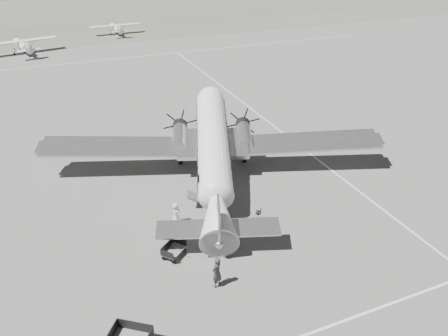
{
  "coord_description": "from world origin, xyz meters",
  "views": [
    {
      "loc": [
        -7.65,
        -25.7,
        16.87
      ],
      "look_at": [
        2.68,
        -1.01,
        2.2
      ],
      "focal_mm": 35.0,
      "sensor_mm": 36.0,
      "label": 1
    }
  ],
  "objects_px": {
    "light_plane_left": "(23,47)",
    "ramp_agent": "(259,219)",
    "light_plane_right": "(116,29)",
    "baggage_cart_near": "(174,250)",
    "passenger": "(176,214)",
    "ground_crew": "(217,272)",
    "dc3_airliner": "(213,152)"
  },
  "relations": [
    {
      "from": "ramp_agent",
      "to": "passenger",
      "type": "bearing_deg",
      "value": 75.43
    },
    {
      "from": "dc3_airliner",
      "to": "light_plane_left",
      "type": "height_order",
      "value": "dc3_airliner"
    },
    {
      "from": "dc3_airliner",
      "to": "baggage_cart_near",
      "type": "height_order",
      "value": "dc3_airliner"
    },
    {
      "from": "dc3_airliner",
      "to": "ground_crew",
      "type": "bearing_deg",
      "value": -91.19
    },
    {
      "from": "baggage_cart_near",
      "to": "ramp_agent",
      "type": "relative_size",
      "value": 0.87
    },
    {
      "from": "light_plane_left",
      "to": "ramp_agent",
      "type": "bearing_deg",
      "value": -88.78
    },
    {
      "from": "light_plane_right",
      "to": "passenger",
      "type": "bearing_deg",
      "value": -98.78
    },
    {
      "from": "light_plane_left",
      "to": "light_plane_right",
      "type": "relative_size",
      "value": 1.19
    },
    {
      "from": "light_plane_right",
      "to": "ground_crew",
      "type": "xyz_separation_m",
      "value": [
        -6.91,
        -66.29,
        0.0
      ]
    },
    {
      "from": "ground_crew",
      "to": "light_plane_right",
      "type": "bearing_deg",
      "value": -128.94
    },
    {
      "from": "baggage_cart_near",
      "to": "ramp_agent",
      "type": "xyz_separation_m",
      "value": [
        5.72,
        0.37,
        0.44
      ]
    },
    {
      "from": "ramp_agent",
      "to": "passenger",
      "type": "xyz_separation_m",
      "value": [
        -4.63,
        2.71,
        -0.1
      ]
    },
    {
      "from": "light_plane_left",
      "to": "ramp_agent",
      "type": "xyz_separation_m",
      "value": [
        13.15,
        -54.08,
        -0.25
      ]
    },
    {
      "from": "ramp_agent",
      "to": "ground_crew",
      "type": "bearing_deg",
      "value": 145.48
    },
    {
      "from": "dc3_airliner",
      "to": "light_plane_left",
      "type": "bearing_deg",
      "value": 124.56
    },
    {
      "from": "light_plane_left",
      "to": "light_plane_right",
      "type": "distance_m",
      "value": 17.96
    },
    {
      "from": "dc3_airliner",
      "to": "ground_crew",
      "type": "distance_m",
      "value": 11.14
    },
    {
      "from": "passenger",
      "to": "light_plane_left",
      "type": "bearing_deg",
      "value": -6.97
    },
    {
      "from": "baggage_cart_near",
      "to": "ramp_agent",
      "type": "bearing_deg",
      "value": -35.86
    },
    {
      "from": "baggage_cart_near",
      "to": "ground_crew",
      "type": "bearing_deg",
      "value": -105.78
    },
    {
      "from": "dc3_airliner",
      "to": "ramp_agent",
      "type": "xyz_separation_m",
      "value": [
        0.41,
        -6.73,
        -1.67
      ]
    },
    {
      "from": "dc3_airliner",
      "to": "ground_crew",
      "type": "relative_size",
      "value": 14.17
    },
    {
      "from": "baggage_cart_near",
      "to": "passenger",
      "type": "distance_m",
      "value": 3.28
    },
    {
      "from": "ground_crew",
      "to": "baggage_cart_near",
      "type": "bearing_deg",
      "value": -99.23
    },
    {
      "from": "ramp_agent",
      "to": "light_plane_right",
      "type": "bearing_deg",
      "value": 13.36
    },
    {
      "from": "dc3_airliner",
      "to": "light_plane_right",
      "type": "xyz_separation_m",
      "value": [
        3.01,
        55.97,
        -1.6
      ]
    },
    {
      "from": "passenger",
      "to": "ground_crew",
      "type": "bearing_deg",
      "value": 166.58
    },
    {
      "from": "light_plane_right",
      "to": "baggage_cart_near",
      "type": "bearing_deg",
      "value": -99.42
    },
    {
      "from": "dc3_airliner",
      "to": "passenger",
      "type": "height_order",
      "value": "dc3_airliner"
    },
    {
      "from": "dc3_airliner",
      "to": "ground_crew",
      "type": "height_order",
      "value": "dc3_airliner"
    },
    {
      "from": "ground_crew",
      "to": "ramp_agent",
      "type": "height_order",
      "value": "ground_crew"
    },
    {
      "from": "baggage_cart_near",
      "to": "ground_crew",
      "type": "relative_size",
      "value": 0.8
    }
  ]
}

